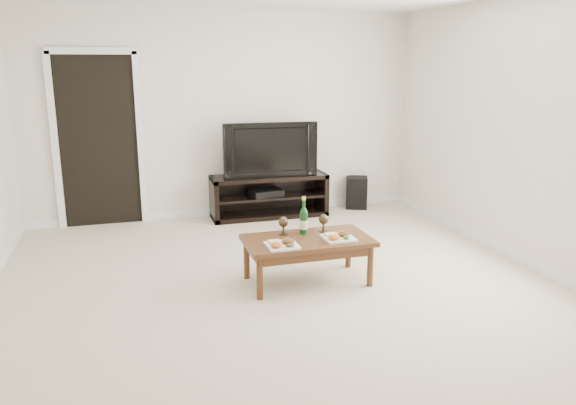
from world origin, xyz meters
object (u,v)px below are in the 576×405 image
at_px(media_console, 269,196).
at_px(coffee_table, 307,260).
at_px(subwoofer, 356,192).
at_px(television, 269,149).

distance_m(media_console, coffee_table, 2.29).
xyz_separation_m(media_console, coffee_table, (-0.23, -2.28, -0.07)).
bearing_deg(subwoofer, media_console, -153.07).
distance_m(media_console, subwoofer, 1.28).
distance_m(television, subwoofer, 1.44).
relative_size(media_console, coffee_table, 1.31).
height_order(media_console, coffee_table, media_console).
xyz_separation_m(television, coffee_table, (-0.23, -2.28, -0.68)).
bearing_deg(television, subwoofer, 7.80).
bearing_deg(media_console, television, 0.00).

